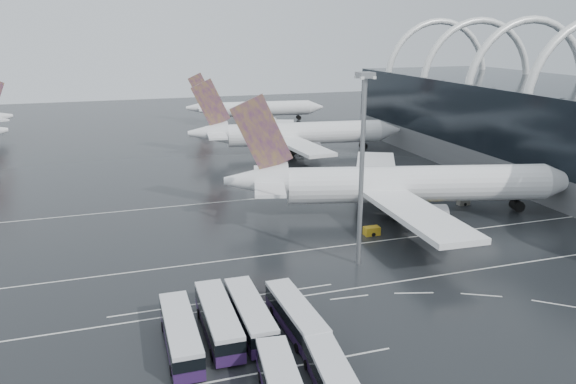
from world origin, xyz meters
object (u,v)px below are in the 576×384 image
object	(u,v)px
airliner_main	(399,185)
bus_row_near_a	(181,334)
gse_cart_belly_c	(372,231)
floodlight_mast	(362,148)
gse_cart_belly_a	(436,211)
bus_row_near_c	(250,314)
gse_cart_belly_d	(463,202)
bus_row_near_b	(218,319)
airliner_gate_c	(254,109)
bus_row_near_d	(296,316)
airliner_gate_b	(294,134)
gse_cart_belly_b	(419,199)
bus_row_far_c	(332,377)

from	to	relation	value
airliner_main	bus_row_near_a	xyz separation A→B (m)	(-42.94, -32.27, -3.60)
airliner_main	gse_cart_belly_c	size ratio (longest dim) A/B	25.26
floodlight_mast	gse_cart_belly_a	distance (m)	31.67
bus_row_near_c	airliner_main	bearing A→B (deg)	-48.47
bus_row_near_c	gse_cart_belly_d	world-z (taller)	bus_row_near_c
airliner_main	bus_row_near_b	xyz separation A→B (m)	(-38.65, -30.62, -3.58)
floodlight_mast	gse_cart_belly_d	world-z (taller)	floodlight_mast
airliner_gate_c	gse_cart_belly_d	size ratio (longest dim) A/B	22.04
bus_row_near_d	airliner_main	bearing A→B (deg)	-44.74
bus_row_near_a	bus_row_near_c	world-z (taller)	bus_row_near_a
bus_row_near_a	floodlight_mast	world-z (taller)	floodlight_mast
bus_row_near_c	floodlight_mast	bearing A→B (deg)	-55.69
airliner_main	airliner_gate_b	distance (m)	54.64
airliner_gate_c	airliner_gate_b	bearing A→B (deg)	-86.29
gse_cart_belly_c	bus_row_near_b	bearing A→B (deg)	-142.54
airliner_gate_b	gse_cart_belly_a	xyz separation A→B (m)	(7.71, -56.89, -4.36)
airliner_gate_c	bus_row_near_b	distance (m)	144.53
gse_cart_belly_a	gse_cart_belly_b	distance (m)	7.52
airliner_gate_c	gse_cart_belly_d	world-z (taller)	airliner_gate_c
floodlight_mast	gse_cart_belly_a	world-z (taller)	floodlight_mast
airliner_main	airliner_gate_c	size ratio (longest dim) A/B	1.29
bus_row_near_d	gse_cart_belly_a	size ratio (longest dim) A/B	5.54
airliner_main	gse_cart_belly_a	distance (m)	8.32
bus_row_near_a	gse_cart_belly_a	distance (m)	57.77
bus_row_near_d	gse_cart_belly_d	world-z (taller)	bus_row_near_d
airliner_gate_c	gse_cart_belly_a	size ratio (longest dim) A/B	20.62
airliner_main	airliner_gate_c	bearing A→B (deg)	103.38
gse_cart_belly_a	gse_cart_belly_c	world-z (taller)	gse_cart_belly_c
floodlight_mast	gse_cart_belly_d	distance (m)	39.44
airliner_gate_c	gse_cart_belly_b	xyz separation A→B (m)	(5.80, -102.97, -3.72)
bus_row_far_c	floodlight_mast	size ratio (longest dim) A/B	0.49
bus_row_near_a	bus_row_near_c	bearing A→B (deg)	-76.53
gse_cart_belly_a	airliner_main	bearing A→B (deg)	160.54
airliner_gate_b	gse_cart_belly_c	distance (m)	63.24
airliner_main	bus_row_near_d	xyz separation A→B (m)	(-30.34, -32.34, -3.66)
bus_row_near_b	bus_row_near_c	world-z (taller)	bus_row_near_b
bus_row_near_c	gse_cart_belly_b	xyz separation A→B (m)	(42.56, 35.67, -1.16)
floodlight_mast	gse_cart_belly_c	size ratio (longest dim) A/B	10.63
airliner_main	floodlight_mast	xyz separation A→B (m)	(-16.02, -17.74, 11.36)
bus_row_near_d	floodlight_mast	distance (m)	25.37
bus_row_near_a	bus_row_far_c	bearing A→B (deg)	-133.18
gse_cart_belly_c	floodlight_mast	bearing A→B (deg)	-125.32
airliner_gate_c	gse_cart_belly_a	bearing A→B (deg)	-80.65
airliner_gate_c	gse_cart_belly_c	world-z (taller)	airliner_gate_c
airliner_gate_c	bus_row_far_c	size ratio (longest dim) A/B	3.75
airliner_main	gse_cart_belly_d	world-z (taller)	airliner_main
airliner_main	bus_row_near_c	world-z (taller)	airliner_main
airliner_gate_c	gse_cart_belly_d	distance (m)	107.77
gse_cart_belly_a	gse_cart_belly_d	xyz separation A→B (m)	(8.14, 3.48, -0.04)
airliner_main	bus_row_near_b	size ratio (longest dim) A/B	4.61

